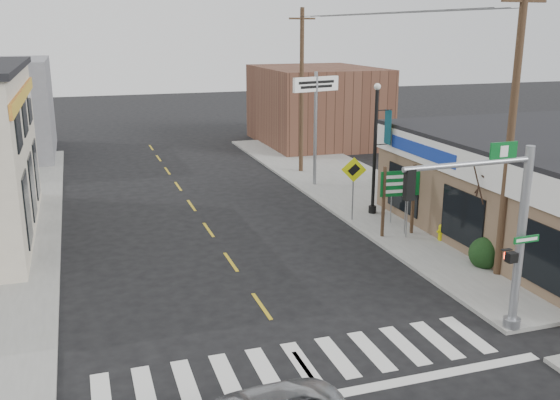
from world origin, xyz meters
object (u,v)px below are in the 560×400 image
object	(u,v)px
fire_hydrant	(441,232)
utility_pole_far	(302,90)
utility_pole_near	(511,132)
dance_center_sign	(316,99)
traffic_signal_pole	(503,221)
lamp_post	(376,139)
guide_sign	(399,191)
bare_tree	(493,173)

from	to	relation	value
fire_hydrant	utility_pole_far	size ratio (longest dim) A/B	0.07
utility_pole_near	utility_pole_far	size ratio (longest dim) A/B	1.04
dance_center_sign	utility_pole_near	bearing A→B (deg)	-100.24
dance_center_sign	fire_hydrant	bearing A→B (deg)	-98.01
traffic_signal_pole	dance_center_sign	world-z (taller)	dance_center_sign
dance_center_sign	utility_pole_far	world-z (taller)	utility_pole_far
traffic_signal_pole	dance_center_sign	size ratio (longest dim) A/B	0.89
dance_center_sign	lamp_post	bearing A→B (deg)	-100.00
traffic_signal_pole	utility_pole_far	world-z (taller)	utility_pole_far
guide_sign	lamp_post	bearing A→B (deg)	87.19
lamp_post	utility_pole_near	size ratio (longest dim) A/B	0.61
fire_hydrant	bare_tree	xyz separation A→B (m)	(0.28, -2.56, 2.94)
guide_sign	lamp_post	world-z (taller)	lamp_post
fire_hydrant	guide_sign	bearing A→B (deg)	138.50
lamp_post	utility_pole_far	bearing A→B (deg)	112.10
lamp_post	utility_pole_near	world-z (taller)	utility_pole_near
bare_tree	utility_pole_near	size ratio (longest dim) A/B	0.43
bare_tree	utility_pole_far	world-z (taller)	utility_pole_far
fire_hydrant	dance_center_sign	distance (m)	11.20
fire_hydrant	bare_tree	bearing A→B (deg)	-83.87
dance_center_sign	traffic_signal_pole	bearing A→B (deg)	-110.47
utility_pole_near	utility_pole_far	bearing A→B (deg)	90.18
traffic_signal_pole	guide_sign	xyz separation A→B (m)	(1.51, 8.34, -1.35)
guide_sign	dance_center_sign	world-z (taller)	dance_center_sign
traffic_signal_pole	dance_center_sign	bearing A→B (deg)	83.27
fire_hydrant	lamp_post	distance (m)	5.37
guide_sign	fire_hydrant	world-z (taller)	guide_sign
guide_sign	utility_pole_far	bearing A→B (deg)	94.71
guide_sign	bare_tree	world-z (taller)	bare_tree
fire_hydrant	lamp_post	world-z (taller)	lamp_post
utility_pole_far	traffic_signal_pole	bearing A→B (deg)	-102.45
traffic_signal_pole	utility_pole_near	distance (m)	4.80
lamp_post	utility_pole_far	distance (m)	9.35
dance_center_sign	utility_pole_near	size ratio (longest dim) A/B	0.62
dance_center_sign	bare_tree	xyz separation A→B (m)	(1.70, -12.83, -1.31)
guide_sign	fire_hydrant	size ratio (longest dim) A/B	4.37
traffic_signal_pole	dance_center_sign	xyz separation A→B (m)	(1.40, 17.45, 1.38)
dance_center_sign	utility_pole_far	size ratio (longest dim) A/B	0.65
traffic_signal_pole	bare_tree	world-z (taller)	traffic_signal_pole
guide_sign	fire_hydrant	bearing A→B (deg)	-35.36
guide_sign	utility_pole_far	xyz separation A→B (m)	(0.31, 12.43, 2.91)
fire_hydrant	utility_pole_near	xyz separation A→B (m)	(-0.04, -3.68, 4.60)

